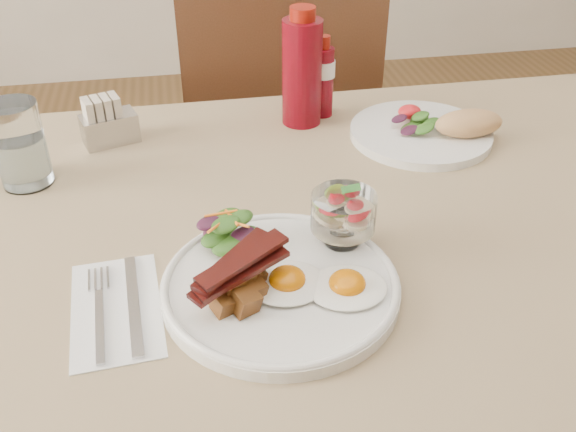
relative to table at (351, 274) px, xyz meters
name	(u,v)px	position (x,y,z in m)	size (l,w,h in m)	color
table	(351,274)	(0.00, 0.00, 0.00)	(1.33, 0.88, 0.75)	#4E2B18
chair_far	(276,146)	(0.00, 0.66, -0.14)	(0.42, 0.42, 0.93)	#4E2B18
main_plate	(280,287)	(-0.12, -0.12, 0.10)	(0.28, 0.28, 0.02)	white
fried_eggs	(317,283)	(-0.08, -0.14, 0.11)	(0.18, 0.13, 0.03)	white
bacon_potato_pile	(239,279)	(-0.17, -0.14, 0.13)	(0.12, 0.10, 0.06)	brown
side_salad	(229,231)	(-0.17, -0.04, 0.13)	(0.08, 0.08, 0.04)	#275115
fruit_cup	(343,212)	(-0.03, -0.06, 0.15)	(0.08, 0.08, 0.08)	white
second_plate	(432,130)	(0.19, 0.22, 0.10)	(0.25, 0.24, 0.06)	white
ketchup_bottle	(302,71)	(-0.01, 0.32, 0.18)	(0.09, 0.09, 0.20)	#630510
hot_sauce_bottle	(323,78)	(0.03, 0.34, 0.16)	(0.04, 0.04, 0.14)	#630510
sugar_caddy	(108,124)	(-0.34, 0.30, 0.12)	(0.10, 0.07, 0.08)	#B0B0B5
water_glass	(21,149)	(-0.45, 0.19, 0.14)	(0.07, 0.07, 0.13)	white
napkin_cutlery	(117,308)	(-0.31, -0.12, 0.09)	(0.11, 0.19, 0.01)	white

